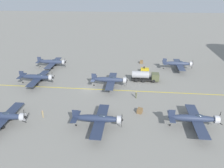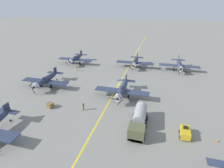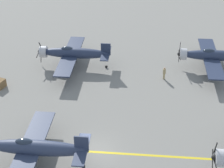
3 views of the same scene
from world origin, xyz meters
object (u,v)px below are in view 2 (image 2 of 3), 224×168
at_px(airplane_mid_center, 122,89).
at_px(traffic_cone, 217,140).
at_px(tow_tractor, 185,132).
at_px(airplane_near_left, 179,65).
at_px(supply_crate_mid_lane, 50,105).
at_px(airplane_near_center, 135,62).
at_px(airplane_mid_right, 46,80).
at_px(airplane_near_right, 76,58).
at_px(ground_crew_walking, 76,68).
at_px(ground_crew_inspecting, 83,106).
at_px(fuel_tanker, 139,121).

height_order(airplane_mid_center, traffic_cone, airplane_mid_center).
distance_m(airplane_mid_center, tow_tractor, 15.87).
height_order(airplane_near_left, supply_crate_mid_lane, airplane_near_left).
bearing_deg(airplane_near_center, airplane_mid_center, 96.01).
xyz_separation_m(airplane_near_left, supply_crate_mid_lane, (26.65, 29.36, -1.49)).
distance_m(airplane_mid_right, supply_crate_mid_lane, 10.39).
relative_size(airplane_mid_right, airplane_near_left, 1.00).
height_order(airplane_near_right, tow_tractor, airplane_near_right).
distance_m(airplane_near_left, ground_crew_walking, 31.92).
height_order(ground_crew_inspecting, traffic_cone, ground_crew_inspecting).
xyz_separation_m(airplane_mid_center, ground_crew_walking, (17.14, -12.42, -1.09)).
xyz_separation_m(airplane_mid_right, ground_crew_inspecting, (-13.23, 7.29, -1.05)).
xyz_separation_m(ground_crew_inspecting, supply_crate_mid_lane, (6.92, 0.83, -0.44)).
bearing_deg(airplane_mid_right, airplane_near_center, -121.28).
relative_size(ground_crew_inspecting, supply_crate_mid_lane, 1.41).
distance_m(airplane_near_center, fuel_tanker, 30.98).
bearing_deg(airplane_mid_center, tow_tractor, 136.42).
distance_m(tow_tractor, supply_crate_mid_lane, 25.55).
bearing_deg(airplane_near_center, supply_crate_mid_lane, 71.28).
bearing_deg(airplane_mid_right, airplane_near_left, -135.49).
distance_m(airplane_mid_center, fuel_tanker, 10.95).
bearing_deg(airplane_near_center, airplane_near_right, 10.57).
bearing_deg(airplane_near_center, airplane_mid_right, 52.54).
bearing_deg(airplane_mid_center, ground_crew_inspecting, 44.38).
relative_size(ground_crew_inspecting, traffic_cone, 3.20).
bearing_deg(supply_crate_mid_lane, airplane_mid_right, -52.13).
bearing_deg(ground_crew_walking, supply_crate_mid_lane, 101.02).
relative_size(ground_crew_walking, ground_crew_inspecting, 0.96).
bearing_deg(tow_tractor, fuel_tanker, -1.48).
distance_m(airplane_near_left, ground_crew_inspecting, 34.70).
bearing_deg(fuel_tanker, airplane_mid_center, -63.00).
distance_m(tow_tractor, ground_crew_inspecting, 18.75).
bearing_deg(fuel_tanker, airplane_near_right, -48.48).
xyz_separation_m(airplane_near_right, ground_crew_inspecting, (-14.25, 26.20, -1.05)).
bearing_deg(traffic_cone, airplane_near_right, -37.62).
relative_size(tow_tractor, supply_crate_mid_lane, 2.08).
xyz_separation_m(airplane_near_left, airplane_near_center, (13.66, 0.54, 0.00)).
relative_size(airplane_near_left, traffic_cone, 21.82).
height_order(airplane_mid_right, airplane_mid_center, airplane_mid_center).
bearing_deg(airplane_near_right, airplane_near_left, -169.26).
height_order(airplane_near_right, supply_crate_mid_lane, airplane_near_right).
relative_size(airplane_near_center, ground_crew_inspecting, 6.82).
bearing_deg(ground_crew_walking, airplane_mid_center, 144.08).
relative_size(airplane_mid_right, airplane_mid_center, 1.00).
xyz_separation_m(fuel_tanker, traffic_cone, (-12.06, 0.16, -1.24)).
xyz_separation_m(tow_tractor, supply_crate_mid_lane, (25.47, -1.92, -0.27)).
distance_m(airplane_mid_right, ground_crew_inspecting, 15.14).
xyz_separation_m(airplane_mid_right, ground_crew_walking, (-2.33, -12.32, -1.09)).
xyz_separation_m(fuel_tanker, tow_tractor, (-7.35, 0.19, -0.72)).
distance_m(airplane_near_right, fuel_tanker, 38.40).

